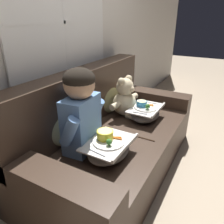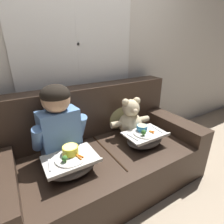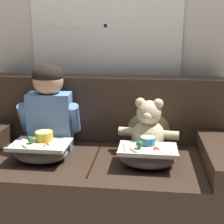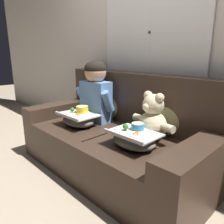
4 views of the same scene
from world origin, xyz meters
The scene contains 9 objects.
ground_plane centered at (0.00, 0.00, 0.00)m, with size 14.00×14.00×0.00m, color tan.
wall_back_with_window centered at (0.00, 0.58, 1.30)m, with size 8.00×0.08×2.60m.
couch centered at (0.00, 0.08, 0.32)m, with size 1.96×0.97×0.95m.
throw_pillow_behind_child centered at (-0.38, 0.30, 0.60)m, with size 0.39×0.19×0.41m.
throw_pillow_behind_teddy centered at (0.38, 0.30, 0.60)m, with size 0.38×0.18×0.40m.
child_figure centered at (-0.38, 0.11, 0.78)m, with size 0.48×0.25×0.66m.
teddy_bear centered at (0.38, 0.10, 0.59)m, with size 0.46×0.33×0.43m.
lap_tray_child centered at (-0.38, -0.14, 0.49)m, with size 0.41×0.30×0.21m.
lap_tray_teddy centered at (0.38, -0.14, 0.48)m, with size 0.40×0.29×0.20m.
Camera 3 is at (0.38, -2.15, 1.33)m, focal length 50.00 mm.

